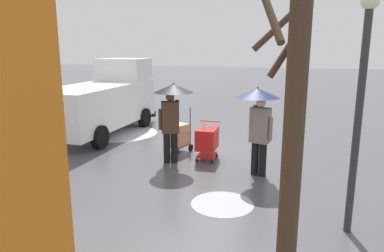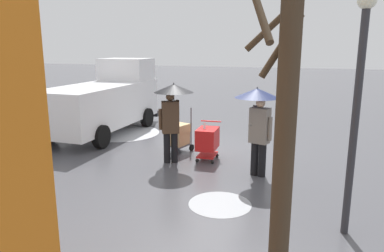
% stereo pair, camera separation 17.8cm
% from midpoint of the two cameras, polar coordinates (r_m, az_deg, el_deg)
% --- Properties ---
extents(ground_plane, '(90.00, 90.00, 0.00)m').
position_cam_midpoint_polar(ground_plane, '(10.91, 2.32, -3.80)').
color(ground_plane, '#4C4C51').
extents(slush_patch_under_van, '(2.66, 2.66, 0.01)m').
position_cam_midpoint_polar(slush_patch_under_van, '(13.26, -10.58, -1.05)').
color(slush_patch_under_van, '#ADAFB5').
rests_on(slush_patch_under_van, ground).
extents(slush_patch_mid_street, '(1.25, 1.25, 0.01)m').
position_cam_midpoint_polar(slush_patch_mid_street, '(7.33, 5.14, -12.19)').
color(slush_patch_mid_street, '#999BA0').
rests_on(slush_patch_mid_street, ground).
extents(cargo_van_parked_right, '(2.25, 5.36, 2.60)m').
position_cam_midpoint_polar(cargo_van_parked_right, '(13.26, -13.21, 4.01)').
color(cargo_van_parked_right, white).
rests_on(cargo_van_parked_right, ground).
extents(shopping_cart_vendor, '(0.60, 0.85, 1.04)m').
position_cam_midpoint_polar(shopping_cart_vendor, '(9.84, 2.97, -2.17)').
color(shopping_cart_vendor, red).
rests_on(shopping_cart_vendor, ground).
extents(hand_dolly_boxes, '(0.66, 0.80, 1.32)m').
position_cam_midpoint_polar(hand_dolly_boxes, '(10.58, -1.52, -1.45)').
color(hand_dolly_boxes, '#515156').
rests_on(hand_dolly_boxes, ground).
extents(pedestrian_pink_side, '(1.04, 1.04, 2.15)m').
position_cam_midpoint_polar(pedestrian_pink_side, '(9.42, -2.60, 3.48)').
color(pedestrian_pink_side, black).
rests_on(pedestrian_pink_side, ground).
extents(pedestrian_black_side, '(1.04, 1.04, 2.15)m').
position_cam_midpoint_polar(pedestrian_black_side, '(8.58, 11.01, 2.38)').
color(pedestrian_black_side, black).
rests_on(pedestrian_black_side, ground).
extents(bare_tree_near, '(1.04, 1.14, 3.99)m').
position_cam_midpoint_polar(bare_tree_near, '(4.23, 15.43, -2.45)').
color(bare_tree_near, '#423323').
rests_on(bare_tree_near, ground).
extents(street_lamp, '(0.28, 0.28, 3.86)m').
position_cam_midpoint_polar(street_lamp, '(6.16, 25.54, 4.89)').
color(street_lamp, '#2D2D33').
rests_on(street_lamp, ground).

